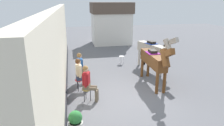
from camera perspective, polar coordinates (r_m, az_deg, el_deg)
name	(u,v)px	position (r m, az deg, el deg)	size (l,w,h in m)	color
ground_plane	(113,71)	(10.81, 0.15, -2.42)	(40.00, 40.00, 0.00)	slate
pub_facade_wall	(60,53)	(8.73, -14.37, 2.78)	(0.34, 14.00, 3.40)	beige
distant_cottage	(111,23)	(17.69, -0.24, 11.29)	(3.40, 2.60, 3.50)	silver
seated_visitor_near	(88,82)	(7.53, -6.79, -5.23)	(0.61, 0.49, 1.39)	gold
seated_visitor_middle	(80,73)	(8.46, -8.91, -2.75)	(0.61, 0.49, 1.39)	red
seated_visitor_far	(82,66)	(9.33, -8.61, -0.81)	(0.61, 0.49, 1.39)	gold
saddled_horse_near	(154,60)	(8.93, 11.83, 0.76)	(0.52, 3.00, 2.06)	brown
saddled_horse_far	(154,49)	(10.93, 11.73, 3.78)	(1.04, 2.93, 2.06)	#B2A899
flower_planter_near	(75,121)	(6.11, -10.30, -15.78)	(0.43, 0.43, 0.64)	beige
spare_stool_white	(122,57)	(12.07, 2.78, 1.67)	(0.32, 0.32, 0.46)	white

